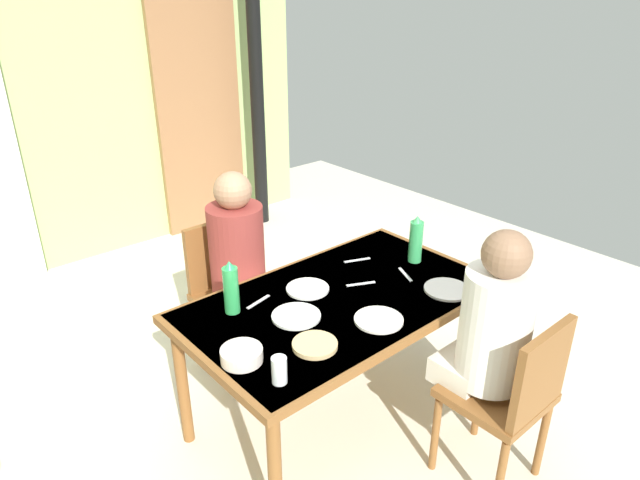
{
  "coord_description": "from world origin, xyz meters",
  "views": [
    {
      "loc": [
        -1.21,
        -1.88,
        2.1
      ],
      "look_at": [
        0.39,
        -0.05,
        0.98
      ],
      "focal_mm": 31.52,
      "sensor_mm": 36.0,
      "label": 1
    }
  ],
  "objects": [
    {
      "name": "water_bottle_green_near",
      "position": [
        -0.07,
        0.04,
        0.85
      ],
      "size": [
        0.07,
        0.07,
        0.26
      ],
      "color": "green",
      "rests_on": "dining_table"
    },
    {
      "name": "door_wooden",
      "position": [
        1.22,
        2.52,
        1.0
      ],
      "size": [
        0.8,
        0.05,
        2.0
      ],
      "primitive_type": "cube",
      "color": "#93623E",
      "rests_on": "ground_plane"
    },
    {
      "name": "serving_bowl_center",
      "position": [
        -0.25,
        -0.3,
        0.75
      ],
      "size": [
        0.17,
        0.17,
        0.05
      ],
      "primitive_type": "cylinder",
      "color": "silver",
      "rests_on": "dining_table"
    },
    {
      "name": "person_near_diner",
      "position": [
        0.65,
        -0.85,
        0.78
      ],
      "size": [
        0.3,
        0.37,
        0.77
      ],
      "color": "silver",
      "rests_on": "ground_plane"
    },
    {
      "name": "cutlery_fork_far",
      "position": [
        0.79,
        -0.25,
        0.73
      ],
      "size": [
        0.08,
        0.14,
        0.0
      ],
      "primitive_type": "cube",
      "rotation": [
        0.0,
        0.0,
        4.28
      ],
      "color": "silver",
      "rests_on": "dining_table"
    },
    {
      "name": "chair_near_diner",
      "position": [
        0.65,
        -0.99,
        0.5
      ],
      "size": [
        0.4,
        0.4,
        0.87
      ],
      "color": "brown",
      "rests_on": "ground_plane"
    },
    {
      "name": "chair_far_diner",
      "position": [
        0.24,
        0.6,
        0.5
      ],
      "size": [
        0.4,
        0.4,
        0.87
      ],
      "rotation": [
        0.0,
        0.0,
        3.14
      ],
      "color": "brown",
      "rests_on": "ground_plane"
    },
    {
      "name": "bread_plate_sliced",
      "position": [
        0.03,
        -0.42,
        0.74
      ],
      "size": [
        0.19,
        0.19,
        0.02
      ],
      "primitive_type": "cylinder",
      "color": "#DBB77A",
      "rests_on": "dining_table"
    },
    {
      "name": "cutlery_knife_near",
      "position": [
        0.72,
        0.03,
        0.73
      ],
      "size": [
        0.14,
        0.07,
        0.0
      ],
      "primitive_type": "cube",
      "rotation": [
        0.0,
        0.0,
        5.89
      ],
      "color": "silver",
      "rests_on": "dining_table"
    },
    {
      "name": "dining_table",
      "position": [
        0.39,
        -0.2,
        0.66
      ],
      "size": [
        1.51,
        0.88,
        0.73
      ],
      "color": "brown",
      "rests_on": "ground_plane"
    },
    {
      "name": "drinking_glass_by_near_diner",
      "position": [
        -0.21,
        -0.5,
        0.78
      ],
      "size": [
        0.06,
        0.06,
        0.11
      ],
      "primitive_type": "cylinder",
      "color": "silver",
      "rests_on": "dining_table"
    },
    {
      "name": "dinner_plate_near_right",
      "position": [
        0.12,
        -0.19,
        0.73
      ],
      "size": [
        0.22,
        0.22,
        0.01
      ],
      "primitive_type": "cylinder",
      "color": "white",
      "rests_on": "dining_table"
    },
    {
      "name": "water_bottle_green_far",
      "position": [
        0.95,
        -0.18,
        0.85
      ],
      "size": [
        0.07,
        0.07,
        0.26
      ],
      "color": "#34A056",
      "rests_on": "dining_table"
    },
    {
      "name": "stove_pipe_column",
      "position": [
        1.65,
        2.25,
        1.27
      ],
      "size": [
        0.12,
        0.12,
        2.53
      ],
      "primitive_type": "cylinder",
      "color": "black",
      "rests_on": "ground_plane"
    },
    {
      "name": "dinner_plate_far_center",
      "position": [
        0.31,
        -0.04,
        0.73
      ],
      "size": [
        0.21,
        0.21,
        0.01
      ],
      "primitive_type": "cylinder",
      "color": "white",
      "rests_on": "dining_table"
    },
    {
      "name": "cutlery_knife_far",
      "position": [
        0.06,
        0.02,
        0.73
      ],
      "size": [
        0.15,
        0.05,
        0.0
      ],
      "primitive_type": "cube",
      "rotation": [
        0.0,
        0.0,
        0.22
      ],
      "color": "silver",
      "rests_on": "dining_table"
    },
    {
      "name": "dinner_plate_far_side",
      "position": [
        0.83,
        -0.49,
        0.73
      ],
      "size": [
        0.23,
        0.23,
        0.01
      ],
      "primitive_type": "cylinder",
      "color": "white",
      "rests_on": "dining_table"
    },
    {
      "name": "person_far_diner",
      "position": [
        0.24,
        0.46,
        0.78
      ],
      "size": [
        0.3,
        0.37,
        0.77
      ],
      "rotation": [
        0.0,
        0.0,
        3.14
      ],
      "color": "maroon",
      "rests_on": "ground_plane"
    },
    {
      "name": "cutlery_fork_near",
      "position": [
        0.55,
        -0.17,
        0.73
      ],
      "size": [
        0.14,
        0.08,
        0.0
      ],
      "primitive_type": "cube",
      "rotation": [
        0.0,
        0.0,
        5.83
      ],
      "color": "silver",
      "rests_on": "dining_table"
    },
    {
      "name": "ground_plane",
      "position": [
        0.0,
        0.0,
        0.0
      ],
      "size": [
        6.76,
        6.76,
        0.0
      ],
      "primitive_type": "plane",
      "color": "silver"
    },
    {
      "name": "wall_back",
      "position": [
        0.0,
        2.6,
        1.27
      ],
      "size": [
        4.45,
        0.1,
        2.53
      ],
      "primitive_type": "cube",
      "color": "#A1BB70",
      "rests_on": "ground_plane"
    },
    {
      "name": "dinner_plate_near_left",
      "position": [
        0.38,
        -0.46,
        0.73
      ],
      "size": [
        0.22,
        0.22,
        0.01
      ],
      "primitive_type": "cylinder",
      "color": "white",
      "rests_on": "dining_table"
    }
  ]
}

